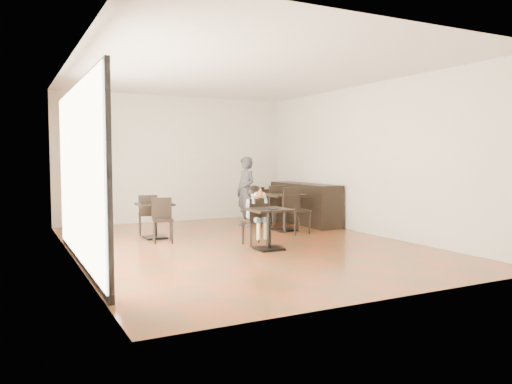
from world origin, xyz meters
TOP-DOWN VIEW (x-y plane):
  - floor at (0.00, 0.00)m, footprint 6.00×8.00m
  - ceiling at (0.00, 0.00)m, footprint 6.00×8.00m
  - wall_back at (0.00, 4.00)m, footprint 6.00×0.01m
  - wall_front at (0.00, -4.00)m, footprint 6.00×0.01m
  - wall_left at (-3.00, 0.00)m, footprint 0.01×8.00m
  - wall_right at (3.00, 0.00)m, footprint 0.01×8.00m
  - storefront_window at (-2.97, -0.50)m, footprint 0.04×4.50m
  - child_table at (0.20, -0.65)m, footprint 0.69×0.69m
  - child_chair at (0.20, -0.10)m, footprint 0.40×0.40m
  - child at (0.20, -0.10)m, footprint 0.40×0.56m
  - plate at (0.20, -0.75)m, footprint 0.25×0.25m
  - pizza_slice at (0.20, -0.29)m, footprint 0.26×0.20m
  - adult_patron at (1.20, 2.35)m, footprint 0.48×0.66m
  - cafe_table_mid at (1.64, 1.28)m, footprint 0.85×0.85m
  - cafe_table_left at (-1.26, 1.50)m, footprint 0.79×0.79m
  - cafe_table_back at (1.85, 2.65)m, footprint 0.78×0.78m
  - chair_mid_a at (1.64, 1.83)m, footprint 0.49×0.49m
  - chair_mid_b at (1.64, 0.73)m, footprint 0.49×0.49m
  - chair_left_a at (-1.26, 2.05)m, footprint 0.45×0.45m
  - chair_left_b at (-1.26, 0.95)m, footprint 0.45×0.45m
  - chair_back_a at (1.85, 3.20)m, footprint 0.44×0.44m
  - chair_back_b at (1.85, 2.10)m, footprint 0.44×0.44m
  - service_counter at (2.65, 2.00)m, footprint 0.60×2.40m

SIDE VIEW (x-z plane):
  - floor at x=0.00m, z-range -0.01..0.01m
  - cafe_table_left at x=-1.26m, z-range 0.00..0.71m
  - cafe_table_back at x=1.85m, z-range 0.00..0.72m
  - child_table at x=0.20m, z-range 0.00..0.73m
  - cafe_table_mid at x=1.64m, z-range 0.00..0.82m
  - chair_left_a at x=-1.26m, z-range 0.00..0.86m
  - chair_left_b at x=-1.26m, z-range 0.00..0.86m
  - chair_back_a at x=1.85m, z-range 0.00..0.87m
  - chair_back_b at x=1.85m, z-range 0.00..0.87m
  - child_chair at x=0.20m, z-range 0.00..0.88m
  - chair_mid_a at x=1.64m, z-range 0.00..0.99m
  - chair_mid_b at x=1.64m, z-range 0.00..0.99m
  - service_counter at x=2.65m, z-range 0.00..1.00m
  - child at x=0.20m, z-range 0.00..1.11m
  - plate at x=0.20m, z-range 0.73..0.75m
  - adult_patron at x=1.20m, z-range 0.00..1.66m
  - pizza_slice at x=0.20m, z-range 0.93..0.99m
  - storefront_window at x=-2.97m, z-range 0.10..2.70m
  - wall_back at x=0.00m, z-range 0.00..3.20m
  - wall_front at x=0.00m, z-range 0.00..3.20m
  - wall_left at x=-3.00m, z-range 0.00..3.20m
  - wall_right at x=3.00m, z-range 0.00..3.20m
  - ceiling at x=0.00m, z-range 3.20..3.21m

